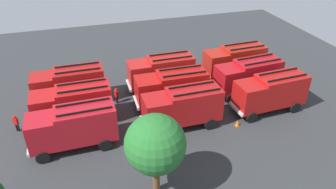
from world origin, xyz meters
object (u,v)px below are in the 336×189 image
object	(u,v)px
fire_truck_5	(73,103)
fire_truck_6	(271,92)
fire_truck_3	(248,75)
firefighter_1	(116,95)
fire_truck_8	(73,126)
traffic_cone_0	(237,123)
fire_truck_0	(235,60)
firefighter_0	(173,67)
firefighter_2	(16,123)
tree_0	(155,145)
fire_truck_7	(183,106)
fire_truck_4	(172,87)
fire_truck_2	(69,84)
fire_truck_1	(161,71)

from	to	relation	value
fire_truck_5	fire_truck_6	world-z (taller)	same
fire_truck_3	firefighter_1	bearing A→B (deg)	-12.04
fire_truck_5	fire_truck_6	xyz separation A→B (m)	(-18.36, 3.39, 0.00)
fire_truck_8	fire_truck_6	bearing A→B (deg)	179.54
firefighter_1	fire_truck_5	bearing A→B (deg)	3.94
traffic_cone_0	fire_truck_6	bearing A→B (deg)	-160.35
fire_truck_0	fire_truck_5	bearing A→B (deg)	10.77
fire_truck_8	firefighter_0	distance (m)	15.75
firefighter_0	traffic_cone_0	bearing A→B (deg)	176.13
firefighter_2	tree_0	size ratio (longest dim) A/B	0.26
fire_truck_0	fire_truck_3	size ratio (longest dim) A/B	0.99
fire_truck_7	fire_truck_8	xyz separation A→B (m)	(9.50, 0.18, 0.00)
fire_truck_4	firefighter_1	size ratio (longest dim) A/B	4.37
fire_truck_2	traffic_cone_0	world-z (taller)	fire_truck_2
fire_truck_6	firefighter_0	xyz separation A→B (m)	(6.65, -10.16, -1.12)
fire_truck_1	fire_truck_3	size ratio (longest dim) A/B	0.98
fire_truck_0	firefighter_1	bearing A→B (deg)	5.38
firefighter_0	firefighter_1	bearing A→B (deg)	104.38
fire_truck_4	fire_truck_8	size ratio (longest dim) A/B	1.00
fire_truck_3	fire_truck_6	world-z (taller)	same
fire_truck_5	tree_0	size ratio (longest dim) A/B	1.13
fire_truck_3	fire_truck_5	xyz separation A→B (m)	(18.01, 0.29, 0.00)
fire_truck_7	firefighter_2	world-z (taller)	fire_truck_7
fire_truck_5	firefighter_1	distance (m)	4.98
firefighter_0	traffic_cone_0	world-z (taller)	firefighter_0
fire_truck_2	firefighter_0	distance (m)	12.33
fire_truck_6	firefighter_2	size ratio (longest dim) A/B	4.49
fire_truck_1	traffic_cone_0	size ratio (longest dim) A/B	11.88
fire_truck_0	fire_truck_2	xyz separation A→B (m)	(18.57, 0.31, 0.00)
fire_truck_2	fire_truck_7	xyz separation A→B (m)	(-9.59, 7.21, 0.00)
fire_truck_7	fire_truck_8	size ratio (longest dim) A/B	1.00
fire_truck_7	fire_truck_8	bearing A→B (deg)	0.68
fire_truck_0	fire_truck_2	size ratio (longest dim) A/B	1.01
fire_truck_5	tree_0	xyz separation A→B (m)	(-5.07, 10.21, 2.13)
fire_truck_0	firefighter_1	distance (m)	14.31
firefighter_2	tree_0	distance (m)	14.96
fire_truck_0	fire_truck_1	size ratio (longest dim) A/B	1.01
fire_truck_5	firefighter_1	world-z (taller)	fire_truck_5
fire_truck_4	fire_truck_6	distance (m)	9.57
fire_truck_1	fire_truck_6	bearing A→B (deg)	140.70
fire_truck_3	fire_truck_4	xyz separation A→B (m)	(8.52, 0.10, 0.00)
fire_truck_4	fire_truck_5	size ratio (longest dim) A/B	1.01
fire_truck_7	fire_truck_6	bearing A→B (deg)	179.59
tree_0	fire_truck_8	bearing A→B (deg)	-52.05
fire_truck_2	firefighter_1	world-z (taller)	fire_truck_2
firefighter_1	fire_truck_1	bearing A→B (deg)	171.67
fire_truck_4	fire_truck_8	bearing A→B (deg)	22.53
fire_truck_0	firefighter_1	size ratio (longest dim) A/B	4.38
fire_truck_3	firefighter_0	bearing A→B (deg)	-49.49
fire_truck_1	fire_truck_5	bearing A→B (deg)	22.18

